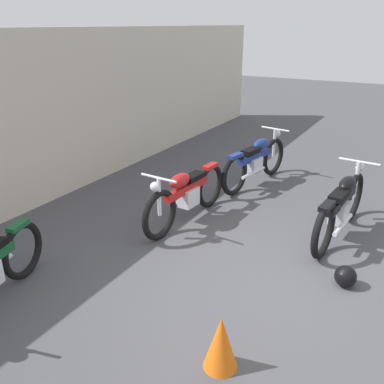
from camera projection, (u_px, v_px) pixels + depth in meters
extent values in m
plane|color=#47474C|center=(280.00, 287.00, 5.04)|extent=(40.00, 40.00, 0.00)
cube|color=beige|center=(8.00, 126.00, 6.58)|extent=(18.00, 0.30, 2.90)
sphere|color=black|center=(345.00, 276.00, 5.01)|extent=(0.26, 0.26, 0.26)
cone|color=orange|center=(221.00, 343.00, 3.78)|extent=(0.32, 0.32, 0.55)
torus|color=black|center=(160.00, 215.00, 6.04)|extent=(0.76, 0.15, 0.76)
torus|color=black|center=(210.00, 186.00, 7.12)|extent=(0.76, 0.15, 0.76)
cube|color=silver|center=(189.00, 197.00, 6.61)|extent=(0.35, 0.23, 0.29)
cube|color=#B21919|center=(187.00, 188.00, 6.51)|extent=(1.07, 0.18, 0.12)
ellipsoid|color=#B21919|center=(180.00, 181.00, 6.29)|extent=(0.47, 0.24, 0.21)
cube|color=black|center=(193.00, 177.00, 6.60)|extent=(0.43, 0.22, 0.08)
cube|color=#B21919|center=(210.00, 166.00, 6.99)|extent=(0.34, 0.15, 0.06)
cylinder|color=silver|center=(159.00, 197.00, 5.93)|extent=(0.06, 0.06, 0.57)
cylinder|color=silver|center=(159.00, 178.00, 5.82)|extent=(0.08, 0.60, 0.04)
sphere|color=silver|center=(155.00, 187.00, 5.80)|extent=(0.15, 0.15, 0.15)
cylinder|color=silver|center=(190.00, 195.00, 6.86)|extent=(0.73, 0.11, 0.06)
torus|color=black|center=(354.00, 197.00, 6.65)|extent=(0.78, 0.17, 0.78)
torus|color=black|center=(324.00, 231.00, 5.55)|extent=(0.78, 0.17, 0.78)
cube|color=silver|center=(339.00, 212.00, 6.05)|extent=(0.36, 0.25, 0.30)
cube|color=black|center=(342.00, 200.00, 6.03)|extent=(1.10, 0.21, 0.13)
ellipsoid|color=black|center=(347.00, 184.00, 6.10)|extent=(0.49, 0.26, 0.21)
cube|color=black|center=(339.00, 196.00, 5.83)|extent=(0.44, 0.23, 0.09)
cube|color=black|center=(327.00, 206.00, 5.42)|extent=(0.35, 0.16, 0.06)
cylinder|color=silver|center=(356.00, 180.00, 6.54)|extent=(0.06, 0.06, 0.59)
cylinder|color=silver|center=(359.00, 162.00, 6.43)|extent=(0.10, 0.62, 0.04)
sphere|color=silver|center=(360.00, 167.00, 6.53)|extent=(0.15, 0.15, 0.15)
cylinder|color=silver|center=(343.00, 225.00, 5.85)|extent=(0.75, 0.14, 0.06)
torus|color=black|center=(273.00, 157.00, 8.64)|extent=(0.78, 0.22, 0.78)
torus|color=black|center=(235.00, 175.00, 7.60)|extent=(0.78, 0.22, 0.78)
cube|color=silver|center=(254.00, 165.00, 8.07)|extent=(0.37, 0.27, 0.30)
cube|color=navy|center=(256.00, 156.00, 8.05)|extent=(1.09, 0.29, 0.13)
ellipsoid|color=navy|center=(261.00, 144.00, 8.11)|extent=(0.50, 0.29, 0.21)
cube|color=black|center=(251.00, 151.00, 7.86)|extent=(0.45, 0.26, 0.09)
cube|color=navy|center=(235.00, 156.00, 7.47)|extent=(0.36, 0.18, 0.06)
cylinder|color=silver|center=(274.00, 143.00, 8.53)|extent=(0.06, 0.06, 0.58)
cylinder|color=silver|center=(275.00, 129.00, 8.42)|extent=(0.14, 0.61, 0.04)
sphere|color=silver|center=(277.00, 133.00, 8.52)|extent=(0.15, 0.15, 0.15)
cylinder|color=silver|center=(253.00, 173.00, 7.88)|extent=(0.74, 0.19, 0.06)
torus|color=black|center=(22.00, 250.00, 5.13)|extent=(0.73, 0.26, 0.73)
cube|color=#145128|center=(18.00, 226.00, 5.00)|extent=(0.34, 0.19, 0.06)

